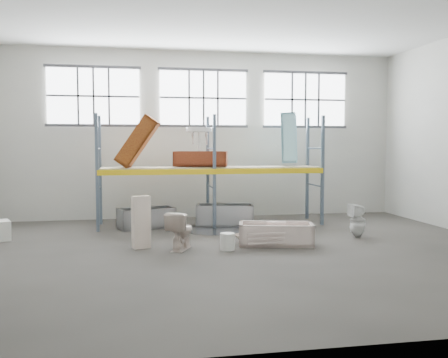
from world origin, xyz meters
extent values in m
cube|color=#49443E|center=(0.00, 0.00, -0.05)|extent=(12.00, 10.00, 0.10)
cube|color=silver|center=(0.00, 0.00, 5.05)|extent=(12.00, 10.00, 0.10)
cube|color=beige|center=(0.00, 5.05, 2.50)|extent=(12.00, 0.10, 5.00)
cube|color=#A2A095|center=(0.00, -5.05, 2.50)|extent=(12.00, 0.10, 5.00)
cube|color=white|center=(-3.20, 4.94, 3.60)|extent=(2.60, 0.04, 1.60)
cube|color=white|center=(0.00, 4.94, 3.60)|extent=(2.60, 0.04, 1.60)
cube|color=white|center=(3.20, 4.94, 3.60)|extent=(2.60, 0.04, 1.60)
cube|color=slate|center=(-3.00, 2.90, 1.50)|extent=(0.08, 0.08, 3.00)
cube|color=slate|center=(-3.00, 4.10, 1.50)|extent=(0.08, 0.08, 3.00)
cube|color=slate|center=(0.00, 2.90, 1.50)|extent=(0.08, 0.08, 3.00)
cube|color=slate|center=(0.00, 4.10, 1.50)|extent=(0.08, 0.08, 3.00)
cube|color=slate|center=(3.00, 2.90, 1.50)|extent=(0.08, 0.08, 3.00)
cube|color=slate|center=(3.00, 4.10, 1.50)|extent=(0.08, 0.08, 3.00)
cube|color=yellow|center=(0.00, 2.90, 1.50)|extent=(6.00, 0.10, 0.14)
cube|color=yellow|center=(0.00, 4.10, 1.50)|extent=(6.00, 0.10, 0.14)
cube|color=gray|center=(0.00, 3.50, 1.58)|extent=(5.90, 1.10, 0.03)
cylinder|color=black|center=(0.00, 2.70, 0.00)|extent=(1.80, 1.80, 0.00)
cube|color=beige|center=(1.03, 0.67, 0.28)|extent=(0.47, 0.31, 0.41)
imported|color=beige|center=(0.30, 0.56, 0.16)|extent=(0.54, 0.54, 0.16)
imported|color=silver|center=(-1.13, 0.40, 0.41)|extent=(0.74, 0.91, 0.81)
cube|color=beige|center=(-1.95, 0.69, 0.56)|extent=(0.41, 0.33, 1.12)
imported|color=white|center=(3.16, 1.03, 0.40)|extent=(0.40, 0.39, 0.81)
imported|color=silver|center=(-0.35, 3.33, 2.09)|extent=(0.81, 0.69, 0.62)
cylinder|color=white|center=(-0.18, 0.16, 0.18)|extent=(0.34, 0.34, 0.36)
camera|label=1|loc=(-2.10, -9.98, 2.22)|focal=39.89mm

